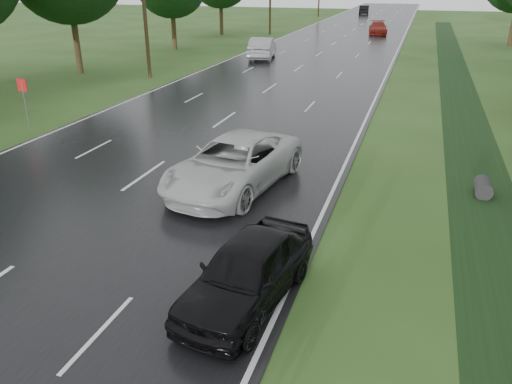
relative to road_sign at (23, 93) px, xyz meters
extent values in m
cube|color=black|center=(8.50, 33.00, -1.62)|extent=(14.00, 180.00, 0.04)
cube|color=silver|center=(15.25, 33.00, -1.60)|extent=(0.12, 180.00, 0.01)
cube|color=silver|center=(1.75, 33.00, -1.60)|extent=(0.12, 180.00, 0.01)
cube|color=silver|center=(8.50, 33.00, -1.60)|extent=(0.12, 180.00, 0.01)
cube|color=black|center=(20.00, 8.00, -1.64)|extent=(2.20, 120.00, 0.01)
cylinder|color=#2D2D2D|center=(20.00, -2.00, -1.39)|extent=(0.56, 1.00, 0.56)
cylinder|color=slate|center=(0.00, 0.00, -0.54)|extent=(0.06, 0.06, 2.20)
cube|color=red|center=(0.00, 0.00, 0.36)|extent=(0.50, 0.04, 0.60)
cylinder|color=#3B2C18|center=(-0.70, 13.00, 3.36)|extent=(0.26, 0.26, 10.00)
cylinder|color=#3B2C18|center=(-6.50, 13.00, 0.36)|extent=(0.44, 0.44, 4.00)
cylinder|color=#3B2C18|center=(-5.70, 27.00, 0.04)|extent=(0.44, 0.44, 3.36)
cylinder|color=#3B2C18|center=(-6.30, 41.00, 0.12)|extent=(0.44, 0.44, 3.52)
imported|color=#BCBCBC|center=(11.97, -4.01, -0.76)|extent=(3.71, 6.45, 1.69)
imported|color=black|center=(14.50, -10.00, -0.86)|extent=(2.38, 4.54, 1.48)
imported|color=gray|center=(4.34, 23.71, -0.71)|extent=(2.80, 5.66, 1.79)
imported|color=maroon|center=(12.02, 46.76, -0.86)|extent=(2.73, 5.36, 1.49)
imported|color=black|center=(6.29, 81.03, -0.80)|extent=(2.12, 4.99, 1.60)
camera|label=1|loc=(17.54, -18.74, 5.04)|focal=35.00mm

